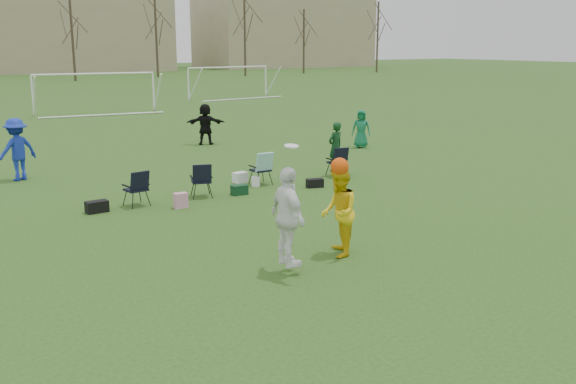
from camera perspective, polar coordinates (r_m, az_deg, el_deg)
ground at (r=11.36m, az=4.98°, el=-8.76°), size 260.00×260.00×0.00m
fielder_blue at (r=21.81m, az=-22.96°, el=3.50°), size 1.45×1.15×1.96m
fielder_green_far at (r=26.74m, az=6.52°, el=5.60°), size 0.90×0.88×1.56m
fielder_black at (r=27.62m, az=-7.35°, el=6.01°), size 1.68×1.21×1.75m
center_contest at (r=12.39m, az=2.58°, el=-1.90°), size 2.19×1.52×2.43m
sideline_setup at (r=19.14m, az=-2.84°, el=1.96°), size 8.55×2.34×1.75m
goal_mid at (r=41.86m, az=-16.80°, el=9.38°), size 7.40×0.63×2.46m
goal_right at (r=51.61m, az=-5.30°, el=10.46°), size 7.35×1.14×2.46m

